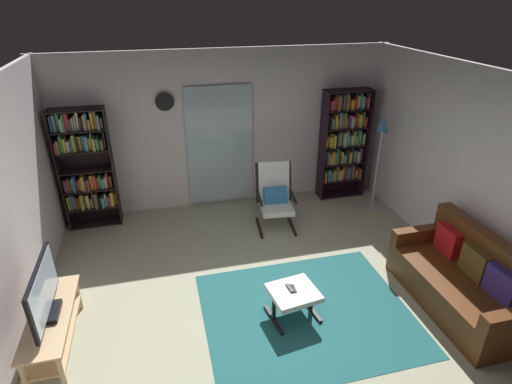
# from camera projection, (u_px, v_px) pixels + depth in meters

# --- Properties ---
(ground_plane) EXTENTS (7.02, 7.02, 0.00)m
(ground_plane) POSITION_uv_depth(u_px,v_px,m) (273.00, 309.00, 4.82)
(ground_plane) COLOR #A6A78A
(wall_back) EXTENTS (5.60, 0.06, 2.60)m
(wall_back) POSITION_uv_depth(u_px,v_px,m) (226.00, 130.00, 6.76)
(wall_back) COLOR silver
(wall_back) RESTS_ON ground
(wall_right) EXTENTS (0.06, 6.00, 2.60)m
(wall_right) POSITION_uv_depth(u_px,v_px,m) (494.00, 186.00, 4.83)
(wall_right) COLOR silver
(wall_right) RESTS_ON ground
(glass_door_panel) EXTENTS (1.10, 0.01, 2.00)m
(glass_door_panel) POSITION_uv_depth(u_px,v_px,m) (220.00, 146.00, 6.79)
(glass_door_panel) COLOR silver
(area_rug) EXTENTS (2.37, 1.98, 0.01)m
(area_rug) POSITION_uv_depth(u_px,v_px,m) (307.00, 313.00, 4.76)
(area_rug) COLOR #215D5E
(area_rug) RESTS_ON ground
(tv_stand) EXTENTS (0.41, 1.22, 0.45)m
(tv_stand) POSITION_uv_depth(u_px,v_px,m) (53.00, 327.00, 4.16)
(tv_stand) COLOR tan
(tv_stand) RESTS_ON ground
(television) EXTENTS (0.20, 0.95, 0.57)m
(television) POSITION_uv_depth(u_px,v_px,m) (44.00, 293.00, 3.99)
(television) COLOR black
(television) RESTS_ON tv_stand
(bookshelf_near_tv) EXTENTS (0.78, 0.30, 1.88)m
(bookshelf_near_tv) POSITION_uv_depth(u_px,v_px,m) (86.00, 166.00, 6.16)
(bookshelf_near_tv) COLOR black
(bookshelf_near_tv) RESTS_ON ground
(bookshelf_near_sofa) EXTENTS (0.82, 0.30, 1.92)m
(bookshelf_near_sofa) POSITION_uv_depth(u_px,v_px,m) (343.00, 142.00, 7.08)
(bookshelf_near_sofa) COLOR black
(bookshelf_near_sofa) RESTS_ON ground
(leather_sofa) EXTENTS (0.80, 1.73, 0.90)m
(leather_sofa) POSITION_uv_depth(u_px,v_px,m) (464.00, 281.00, 4.77)
(leather_sofa) COLOR #552C11
(leather_sofa) RESTS_ON ground
(lounge_armchair) EXTENTS (0.63, 0.71, 1.02)m
(lounge_armchair) POSITION_uv_depth(u_px,v_px,m) (275.00, 194.00, 6.33)
(lounge_armchair) COLOR black
(lounge_armchair) RESTS_ON ground
(ottoman) EXTENTS (0.58, 0.55, 0.36)m
(ottoman) POSITION_uv_depth(u_px,v_px,m) (293.00, 295.00, 4.60)
(ottoman) COLOR white
(ottoman) RESTS_ON ground
(tv_remote) EXTENTS (0.06, 0.15, 0.02)m
(tv_remote) POSITION_uv_depth(u_px,v_px,m) (290.00, 288.00, 4.59)
(tv_remote) COLOR black
(tv_remote) RESTS_ON ottoman
(cell_phone) EXTENTS (0.07, 0.14, 0.01)m
(cell_phone) POSITION_uv_depth(u_px,v_px,m) (292.00, 289.00, 4.59)
(cell_phone) COLOR black
(cell_phone) RESTS_ON ottoman
(floor_lamp_by_shelf) EXTENTS (0.22, 0.22, 1.66)m
(floor_lamp_by_shelf) POSITION_uv_depth(u_px,v_px,m) (382.00, 135.00, 6.46)
(floor_lamp_by_shelf) COLOR #A5A5AD
(floor_lamp_by_shelf) RESTS_ON ground
(wall_clock) EXTENTS (0.29, 0.03, 0.29)m
(wall_clock) POSITION_uv_depth(u_px,v_px,m) (165.00, 102.00, 6.24)
(wall_clock) COLOR silver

